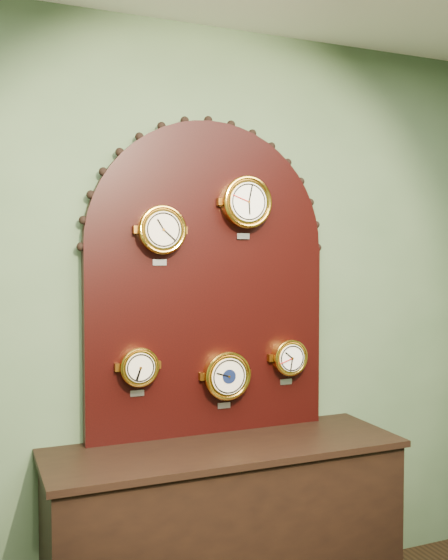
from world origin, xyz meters
name	(u,v)px	position (x,y,z in m)	size (l,w,h in m)	color
wall_back	(205,315)	(0.00, 2.50, 1.40)	(4.00, 4.00, 0.00)	#486142
shop_counter	(226,537)	(0.00, 2.23, 0.40)	(1.60, 0.50, 0.80)	black
display_board	(208,269)	(0.00, 2.45, 1.63)	(1.26, 0.06, 1.53)	black
roman_clock	(161,230)	(-0.25, 2.38, 1.81)	(0.22, 0.08, 0.27)	gold
arabic_clock	(246,202)	(0.17, 2.38, 1.95)	(0.25, 0.08, 0.30)	gold
hygrometer	(139,367)	(-0.36, 2.38, 1.19)	(0.18, 0.08, 0.23)	gold
barometer	(227,375)	(0.07, 2.38, 1.12)	(0.23, 0.08, 0.29)	gold
tide_clock	(289,357)	(0.41, 2.38, 1.18)	(0.18, 0.08, 0.23)	gold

